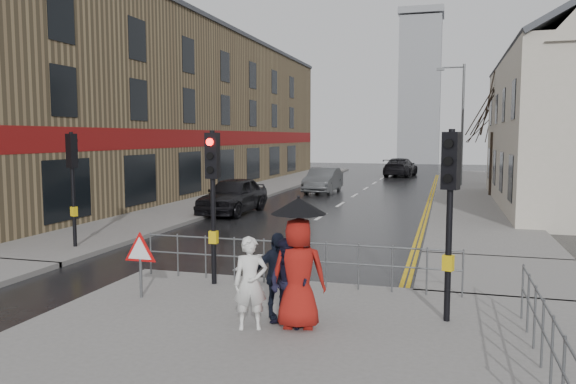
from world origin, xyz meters
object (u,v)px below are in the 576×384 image
Objects in this scene: pedestrian_a at (250,283)px; car_parked at (233,195)px; pedestrian_b at (289,284)px; pedestrian_d at (277,275)px; car_mid at (323,180)px; pedestrian_with_umbrella at (299,260)px.

pedestrian_a is 0.34× the size of car_parked.
pedestrian_b reaches higher than car_parked.
pedestrian_b is at bearing -89.31° from pedestrian_d.
pedestrian_d is 0.34× the size of car_mid.
car_parked is (-5.98, 14.35, -0.13)m from pedestrian_a.
pedestrian_with_umbrella is 0.48× the size of car_parked.
pedestrian_with_umbrella is at bearing -75.27° from pedestrian_d.
pedestrian_d is (-0.36, 0.48, 0.00)m from pedestrian_b.
pedestrian_b is at bearing -63.00° from car_parked.
car_mid is at bearing 78.69° from pedestrian_a.
pedestrian_b is 1.00× the size of pedestrian_d.
car_parked is (-6.60, 14.14, -0.12)m from pedestrian_b.
car_mid is (-4.37, 23.81, -0.17)m from pedestrian_d.
car_parked reaches higher than car_mid.
pedestrian_d is at bearing -78.81° from car_mid.
car_parked is at bearing 115.62° from pedestrian_with_umbrella.
pedestrian_with_umbrella is at bearing 41.31° from pedestrian_b.
pedestrian_d is at bearing 141.28° from pedestrian_with_umbrella.
pedestrian_with_umbrella reaches higher than car_mid.
pedestrian_with_umbrella is 1.44× the size of pedestrian_d.
pedestrian_b is at bearing -2.41° from pedestrian_a.
pedestrian_a is 0.70× the size of pedestrian_with_umbrella.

